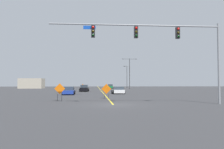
{
  "coord_description": "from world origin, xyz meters",
  "views": [
    {
      "loc": [
        -1.67,
        -20.26,
        1.93
      ],
      "look_at": [
        1.43,
        20.1,
        3.44
      ],
      "focal_mm": 36.55,
      "sensor_mm": 36.0,
      "label": 1
    }
  ],
  "objects_px": {
    "construction_sign_median_near": "(60,90)",
    "car_black_near": "(84,88)",
    "street_lamp_mid_left": "(129,76)",
    "car_white_distant": "(118,90)",
    "traffic_signal_assembly": "(160,39)",
    "street_lamp_mid_right": "(127,76)",
    "construction_sign_right_shoulder": "(106,89)",
    "car_blue_far": "(69,91)",
    "street_lamp_far_left": "(130,71)",
    "car_green_approaching": "(110,87)",
    "construction_sign_median_far": "(83,86)"
  },
  "relations": [
    {
      "from": "construction_sign_median_near",
      "to": "car_black_near",
      "type": "bearing_deg",
      "value": 87.21
    },
    {
      "from": "street_lamp_mid_left",
      "to": "car_white_distant",
      "type": "relative_size",
      "value": 2.15
    },
    {
      "from": "traffic_signal_assembly",
      "to": "street_lamp_mid_right",
      "type": "distance_m",
      "value": 72.02
    },
    {
      "from": "construction_sign_right_shoulder",
      "to": "car_blue_far",
      "type": "relative_size",
      "value": 0.41
    },
    {
      "from": "construction_sign_right_shoulder",
      "to": "street_lamp_mid_right",
      "type": "bearing_deg",
      "value": 79.67
    },
    {
      "from": "street_lamp_far_left",
      "to": "car_black_near",
      "type": "height_order",
      "value": "street_lamp_far_left"
    },
    {
      "from": "traffic_signal_assembly",
      "to": "street_lamp_mid_left",
      "type": "distance_m",
      "value": 64.91
    },
    {
      "from": "street_lamp_far_left",
      "to": "car_white_distant",
      "type": "relative_size",
      "value": 2.55
    },
    {
      "from": "traffic_signal_assembly",
      "to": "construction_sign_right_shoulder",
      "type": "height_order",
      "value": "traffic_signal_assembly"
    },
    {
      "from": "car_white_distant",
      "to": "construction_sign_right_shoulder",
      "type": "bearing_deg",
      "value": -102.54
    },
    {
      "from": "street_lamp_mid_right",
      "to": "construction_sign_right_shoulder",
      "type": "xyz_separation_m",
      "value": [
        -11.58,
        -63.53,
        -3.74
      ]
    },
    {
      "from": "street_lamp_far_left",
      "to": "car_blue_far",
      "type": "xyz_separation_m",
      "value": [
        -15.61,
        -34.69,
        -5.22
      ]
    },
    {
      "from": "car_blue_far",
      "to": "car_green_approaching",
      "type": "bearing_deg",
      "value": 76.39
    },
    {
      "from": "car_blue_far",
      "to": "car_black_near",
      "type": "xyz_separation_m",
      "value": [
        1.95,
        13.88,
        0.11
      ]
    },
    {
      "from": "street_lamp_far_left",
      "to": "construction_sign_median_near",
      "type": "distance_m",
      "value": 51.22
    },
    {
      "from": "construction_sign_median_near",
      "to": "traffic_signal_assembly",
      "type": "bearing_deg",
      "value": -23.96
    },
    {
      "from": "construction_sign_right_shoulder",
      "to": "car_white_distant",
      "type": "distance_m",
      "value": 12.8
    },
    {
      "from": "street_lamp_mid_right",
      "to": "construction_sign_right_shoulder",
      "type": "relative_size",
      "value": 4.91
    },
    {
      "from": "construction_sign_right_shoulder",
      "to": "car_white_distant",
      "type": "relative_size",
      "value": 0.47
    },
    {
      "from": "car_blue_far",
      "to": "car_white_distant",
      "type": "distance_m",
      "value": 8.82
    },
    {
      "from": "street_lamp_far_left",
      "to": "construction_sign_right_shoulder",
      "type": "height_order",
      "value": "street_lamp_far_left"
    },
    {
      "from": "construction_sign_median_near",
      "to": "car_blue_far",
      "type": "height_order",
      "value": "construction_sign_median_near"
    },
    {
      "from": "traffic_signal_assembly",
      "to": "street_lamp_mid_right",
      "type": "height_order",
      "value": "street_lamp_mid_right"
    },
    {
      "from": "traffic_signal_assembly",
      "to": "car_green_approaching",
      "type": "distance_m",
      "value": 58.55
    },
    {
      "from": "street_lamp_mid_left",
      "to": "car_black_near",
      "type": "distance_m",
      "value": 35.99
    },
    {
      "from": "construction_sign_median_near",
      "to": "car_black_near",
      "type": "xyz_separation_m",
      "value": [
        1.36,
        27.94,
        -0.48
      ]
    },
    {
      "from": "street_lamp_mid_right",
      "to": "street_lamp_far_left",
      "type": "height_order",
      "value": "street_lamp_far_left"
    },
    {
      "from": "traffic_signal_assembly",
      "to": "car_green_approaching",
      "type": "height_order",
      "value": "traffic_signal_assembly"
    },
    {
      "from": "street_lamp_far_left",
      "to": "car_white_distant",
      "type": "height_order",
      "value": "street_lamp_far_left"
    },
    {
      "from": "street_lamp_mid_left",
      "to": "car_white_distant",
      "type": "height_order",
      "value": "street_lamp_mid_left"
    },
    {
      "from": "construction_sign_median_far",
      "to": "car_blue_far",
      "type": "distance_m",
      "value": 28.5
    },
    {
      "from": "street_lamp_mid_right",
      "to": "car_black_near",
      "type": "distance_m",
      "value": 42.54
    },
    {
      "from": "street_lamp_far_left",
      "to": "car_green_approaching",
      "type": "bearing_deg",
      "value": 138.19
    },
    {
      "from": "car_green_approaching",
      "to": "car_black_near",
      "type": "distance_m",
      "value": 27.23
    },
    {
      "from": "street_lamp_mid_right",
      "to": "car_black_near",
      "type": "bearing_deg",
      "value": -111.28
    },
    {
      "from": "street_lamp_mid_left",
      "to": "car_black_near",
      "type": "height_order",
      "value": "street_lamp_mid_left"
    },
    {
      "from": "street_lamp_far_left",
      "to": "car_white_distant",
      "type": "bearing_deg",
      "value": -102.35
    },
    {
      "from": "street_lamp_far_left",
      "to": "car_blue_far",
      "type": "height_order",
      "value": "street_lamp_far_left"
    },
    {
      "from": "street_lamp_mid_left",
      "to": "car_white_distant",
      "type": "bearing_deg",
      "value": -101.39
    },
    {
      "from": "construction_sign_right_shoulder",
      "to": "car_blue_far",
      "type": "distance_m",
      "value": 11.7
    },
    {
      "from": "construction_sign_median_far",
      "to": "car_white_distant",
      "type": "relative_size",
      "value": 0.43
    },
    {
      "from": "car_white_distant",
      "to": "traffic_signal_assembly",
      "type": "bearing_deg",
      "value": -85.39
    },
    {
      "from": "traffic_signal_assembly",
      "to": "street_lamp_far_left",
      "type": "distance_m",
      "value": 53.29
    },
    {
      "from": "street_lamp_far_left",
      "to": "construction_sign_median_near",
      "type": "height_order",
      "value": "street_lamp_far_left"
    },
    {
      "from": "traffic_signal_assembly",
      "to": "car_black_near",
      "type": "height_order",
      "value": "traffic_signal_assembly"
    },
    {
      "from": "street_lamp_mid_right",
      "to": "car_blue_far",
      "type": "relative_size",
      "value": 2.03
    },
    {
      "from": "construction_sign_median_far",
      "to": "car_blue_far",
      "type": "bearing_deg",
      "value": -91.59
    },
    {
      "from": "street_lamp_mid_left",
      "to": "car_green_approaching",
      "type": "height_order",
      "value": "street_lamp_mid_left"
    },
    {
      "from": "traffic_signal_assembly",
      "to": "car_blue_far",
      "type": "distance_m",
      "value": 21.62
    },
    {
      "from": "construction_sign_right_shoulder",
      "to": "car_green_approaching",
      "type": "distance_m",
      "value": 50.33
    }
  ]
}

